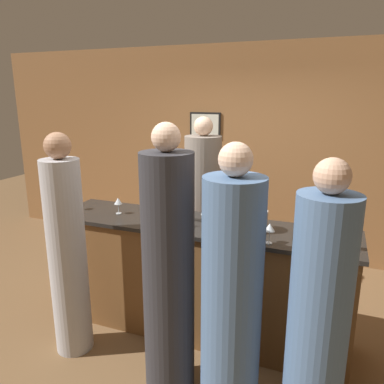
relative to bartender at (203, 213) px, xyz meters
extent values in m
plane|color=brown|center=(0.23, -0.78, -0.90)|extent=(14.00, 14.00, 0.00)
cube|color=olive|center=(0.23, 1.25, 0.50)|extent=(8.00, 0.06, 2.80)
cube|color=black|center=(-0.41, 1.21, 0.85)|extent=(0.44, 0.02, 0.34)
cube|color=silver|center=(-0.41, 1.20, 0.85)|extent=(0.39, 0.00, 0.29)
cube|color=brown|center=(0.23, -0.78, -0.38)|extent=(2.65, 0.58, 1.02)
cube|color=black|center=(0.23, -0.78, 0.15)|extent=(2.71, 0.64, 0.04)
cylinder|color=gray|center=(0.00, 0.00, -0.03)|extent=(0.39, 0.39, 1.74)
sphere|color=beige|center=(0.00, 0.00, 0.94)|extent=(0.20, 0.20, 0.20)
cylinder|color=#2D2D33|center=(0.29, -1.52, 0.00)|extent=(0.37, 0.37, 1.80)
sphere|color=beige|center=(0.29, -1.52, 1.00)|extent=(0.19, 0.19, 0.19)
cylinder|color=#4C6B93|center=(1.30, -1.57, -0.08)|extent=(0.37, 0.37, 1.62)
sphere|color=tan|center=(1.30, -1.57, 0.83)|extent=(0.20, 0.20, 0.20)
cylinder|color=#B2B2B7|center=(-0.68, -1.41, -0.06)|extent=(0.31, 0.31, 1.67)
sphere|color=#A37556|center=(-0.68, -1.41, 0.88)|extent=(0.21, 0.21, 0.21)
cylinder|color=#4C6B93|center=(0.77, -1.58, -0.06)|extent=(0.40, 0.40, 1.68)
sphere|color=beige|center=(0.77, -1.58, 0.89)|extent=(0.21, 0.21, 0.21)
cylinder|color=#19381E|center=(-0.02, -0.81, 0.27)|extent=(0.07, 0.07, 0.22)
cylinder|color=#19381E|center=(-0.02, -0.81, 0.42)|extent=(0.03, 0.03, 0.07)
cylinder|color=black|center=(-0.23, -0.53, 0.26)|extent=(0.08, 0.08, 0.20)
cylinder|color=black|center=(-0.23, -0.53, 0.40)|extent=(0.03, 0.03, 0.08)
cylinder|color=#9E9993|center=(0.75, -0.78, 0.25)|extent=(0.18, 0.18, 0.18)
cylinder|color=silver|center=(0.29, -0.77, 0.17)|extent=(0.05, 0.05, 0.00)
cylinder|color=silver|center=(0.29, -0.77, 0.21)|extent=(0.01, 0.01, 0.08)
cone|color=silver|center=(0.29, -0.77, 0.28)|extent=(0.07, 0.07, 0.07)
cylinder|color=silver|center=(0.90, -1.01, 0.17)|extent=(0.05, 0.05, 0.00)
cylinder|color=silver|center=(0.90, -1.01, 0.22)|extent=(0.01, 0.01, 0.10)
cone|color=silver|center=(0.90, -1.01, 0.29)|extent=(0.08, 0.08, 0.06)
cylinder|color=silver|center=(-0.56, -0.80, 0.17)|extent=(0.05, 0.05, 0.00)
cylinder|color=silver|center=(-0.56, -0.80, 0.21)|extent=(0.01, 0.01, 0.09)
cone|color=silver|center=(-0.56, -0.80, 0.29)|extent=(0.07, 0.07, 0.06)
cylinder|color=silver|center=(0.15, -0.76, 0.17)|extent=(0.05, 0.05, 0.00)
cylinder|color=silver|center=(0.15, -0.76, 0.22)|extent=(0.01, 0.01, 0.09)
cone|color=silver|center=(0.15, -0.76, 0.30)|extent=(0.07, 0.07, 0.07)
cylinder|color=silver|center=(-1.00, -0.83, 0.17)|extent=(0.05, 0.05, 0.00)
cylinder|color=silver|center=(-1.00, -0.83, 0.22)|extent=(0.01, 0.01, 0.10)
cone|color=silver|center=(-1.00, -0.83, 0.29)|extent=(0.08, 0.08, 0.06)
cylinder|color=silver|center=(0.14, -0.93, 0.17)|extent=(0.05, 0.05, 0.00)
cylinder|color=silver|center=(0.14, -0.93, 0.21)|extent=(0.01, 0.01, 0.09)
cone|color=silver|center=(0.14, -0.93, 0.29)|extent=(0.07, 0.07, 0.08)
cylinder|color=silver|center=(1.20, -0.86, 0.17)|extent=(0.05, 0.05, 0.00)
cylinder|color=silver|center=(1.20, -0.86, 0.22)|extent=(0.01, 0.01, 0.09)
cone|color=silver|center=(1.20, -0.86, 0.29)|extent=(0.08, 0.08, 0.06)
cylinder|color=silver|center=(1.49, -0.92, 0.17)|extent=(0.05, 0.05, 0.00)
cylinder|color=silver|center=(1.49, -0.92, 0.21)|extent=(0.01, 0.01, 0.08)
cone|color=silver|center=(1.49, -0.92, 0.29)|extent=(0.07, 0.07, 0.08)
camera|label=1|loc=(1.32, -3.69, 1.26)|focal=35.00mm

